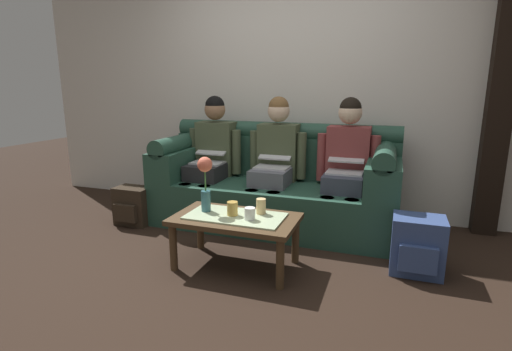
% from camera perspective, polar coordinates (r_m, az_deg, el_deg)
% --- Properties ---
extents(ground_plane, '(14.00, 14.00, 0.00)m').
position_cam_1_polar(ground_plane, '(2.87, -4.24, -14.39)').
color(ground_plane, black).
extents(back_wall_patterned, '(6.00, 0.12, 2.90)m').
position_cam_1_polar(back_wall_patterned, '(4.16, 5.16, 14.78)').
color(back_wall_patterned, silver).
rests_on(back_wall_patterned, ground_plane).
extents(timber_pillar, '(0.20, 0.20, 2.90)m').
position_cam_1_polar(timber_pillar, '(4.00, 32.53, 12.92)').
color(timber_pillar, black).
rests_on(timber_pillar, ground_plane).
extents(couch, '(2.26, 0.88, 0.96)m').
position_cam_1_polar(couch, '(3.77, 2.81, -1.57)').
color(couch, '#234738').
rests_on(couch, ground_plane).
extents(person_left, '(0.56, 0.67, 1.22)m').
position_cam_1_polar(person_left, '(3.94, -6.47, 3.30)').
color(person_left, '#232326').
rests_on(person_left, ground_plane).
extents(person_middle, '(0.56, 0.67, 1.22)m').
position_cam_1_polar(person_middle, '(3.70, 2.84, 2.73)').
color(person_middle, '#595B66').
rests_on(person_middle, ground_plane).
extents(person_right, '(0.56, 0.67, 1.22)m').
position_cam_1_polar(person_right, '(3.57, 13.11, 2.02)').
color(person_right, '#383D4C').
rests_on(person_right, ground_plane).
extents(coffee_table, '(0.91, 0.52, 0.40)m').
position_cam_1_polar(coffee_table, '(2.87, -3.03, -7.00)').
color(coffee_table, '#47331E').
rests_on(coffee_table, ground_plane).
extents(flower_vase, '(0.11, 0.11, 0.41)m').
position_cam_1_polar(flower_vase, '(2.90, -7.45, -0.35)').
color(flower_vase, '#336672').
rests_on(flower_vase, coffee_table).
extents(cup_near_left, '(0.07, 0.07, 0.11)m').
position_cam_1_polar(cup_near_left, '(2.87, 0.74, -4.52)').
color(cup_near_left, '#DBB77A').
rests_on(cup_near_left, coffee_table).
extents(cup_near_right, '(0.07, 0.07, 0.09)m').
position_cam_1_polar(cup_near_right, '(2.75, -0.91, -5.60)').
color(cup_near_right, white).
rests_on(cup_near_right, coffee_table).
extents(cup_far_center, '(0.08, 0.08, 0.10)m').
position_cam_1_polar(cup_far_center, '(2.84, -3.47, -4.85)').
color(cup_far_center, gold).
rests_on(cup_far_center, coffee_table).
extents(backpack_left, '(0.34, 0.27, 0.37)m').
position_cam_1_polar(backpack_left, '(3.96, -17.53, -4.28)').
color(backpack_left, '#2D2319').
rests_on(backpack_left, ground_plane).
extents(backpack_right, '(0.36, 0.32, 0.41)m').
position_cam_1_polar(backpack_right, '(3.05, 22.55, -9.49)').
color(backpack_right, '#33477A').
rests_on(backpack_right, ground_plane).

